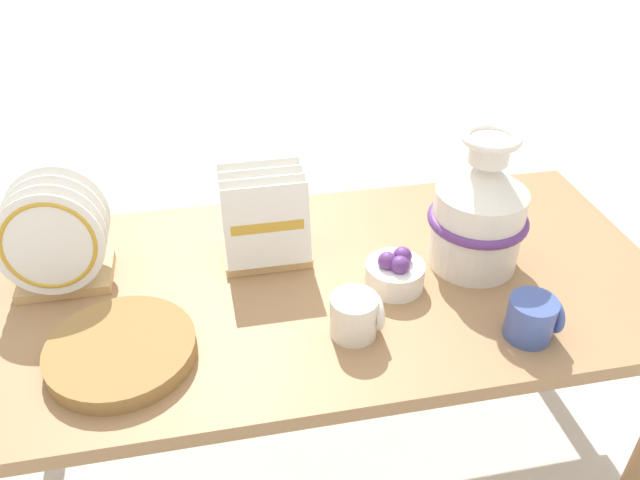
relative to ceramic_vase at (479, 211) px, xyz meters
name	(u,v)px	position (x,y,z in m)	size (l,w,h in m)	color
ground_plane	(320,452)	(-0.36, 0.00, -0.76)	(14.00, 14.00, 0.00)	beige
display_table	(320,302)	(-0.36, 0.00, -0.20)	(1.57, 0.74, 0.62)	#9E754C
ceramic_vase	(479,211)	(0.00, 0.00, 0.00)	(0.23, 0.23, 0.33)	white
dish_rack_round_plates	(56,245)	(-0.92, 0.10, -0.04)	(0.22, 0.17, 0.25)	tan
dish_rack_square_plates	(265,228)	(-0.47, 0.12, -0.06)	(0.20, 0.16, 0.21)	tan
wicker_charger_stack	(121,351)	(-0.78, -0.16, -0.12)	(0.29, 0.29, 0.04)	olive
mug_cobalt_glaze	(533,318)	(0.02, -0.26, -0.09)	(0.10, 0.10, 0.09)	#42569E
mug_cream_glaze	(356,315)	(-0.32, -0.18, -0.09)	(0.10, 0.10, 0.09)	silver
fruit_bowl	(395,273)	(-0.20, -0.05, -0.10)	(0.13, 0.13, 0.09)	white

